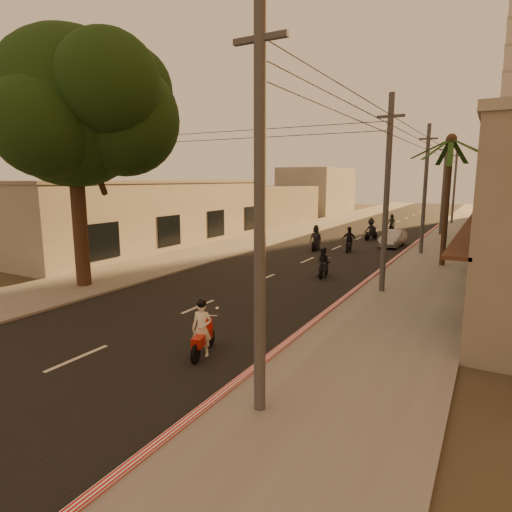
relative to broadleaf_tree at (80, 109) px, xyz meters
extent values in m
plane|color=#383023|center=(6.61, -2.14, -8.48)|extent=(160.00, 160.00, 0.00)
cube|color=black|center=(6.61, 17.86, -8.47)|extent=(10.00, 140.00, 0.02)
cube|color=slate|center=(14.11, 17.86, -8.42)|extent=(5.00, 140.00, 0.12)
cube|color=slate|center=(-0.89, 17.86, -8.42)|extent=(5.00, 140.00, 0.12)
cube|color=red|center=(11.71, 12.86, -8.38)|extent=(0.20, 60.00, 0.20)
cube|color=#44271B|center=(16.31, 15.86, -5.38)|extent=(0.80, 34.00, 0.12)
cube|color=#9F998F|center=(-7.39, 11.86, -5.98)|extent=(8.00, 24.00, 5.00)
cube|color=gray|center=(-7.39, 11.86, -3.38)|extent=(8.20, 24.20, 0.20)
cylinder|color=black|center=(-0.39, -0.14, -5.48)|extent=(0.70, 0.70, 6.00)
cylinder|color=black|center=(0.41, 0.26, -2.48)|extent=(1.22, 2.17, 3.04)
cylinder|color=black|center=(-0.99, -0.44, -2.28)|extent=(1.31, 1.49, 2.73)
sphere|color=black|center=(-0.39, -0.14, 0.02)|extent=(7.20, 7.20, 7.20)
sphere|color=black|center=(1.81, 0.86, -0.48)|extent=(5.20, 5.20, 5.20)
sphere|color=black|center=(-2.19, 0.66, -0.28)|extent=(4.80, 4.80, 4.80)
sphere|color=black|center=(0.21, -1.94, -0.88)|extent=(4.60, 4.60, 4.60)
sphere|color=black|center=(2.61, -0.64, 0.72)|extent=(4.40, 4.40, 4.40)
sphere|color=black|center=(-2.79, -1.34, 0.52)|extent=(4.00, 4.00, 4.00)
sphere|color=black|center=(0.81, 2.26, 1.12)|extent=(4.40, 4.40, 4.40)
cylinder|color=black|center=(14.61, 13.86, -4.68)|extent=(0.32, 0.32, 7.60)
sphere|color=black|center=(14.61, 13.86, -0.88)|extent=(0.60, 0.60, 0.60)
cylinder|color=#38383A|center=(12.81, -6.14, -3.98)|extent=(0.26, 0.26, 9.00)
cube|color=#38383A|center=(12.81, -6.14, -0.48)|extent=(1.20, 0.12, 0.12)
cylinder|color=#38383A|center=(12.81, 5.86, -3.98)|extent=(0.26, 0.26, 9.00)
cube|color=#38383A|center=(12.81, 5.86, -0.48)|extent=(1.20, 0.12, 0.12)
cylinder|color=#38383A|center=(12.81, 17.86, -3.98)|extent=(0.26, 0.26, 9.00)
cube|color=#38383A|center=(12.81, 17.86, -0.48)|extent=(1.20, 0.12, 0.12)
cylinder|color=#38383A|center=(12.81, 29.86, -3.98)|extent=(0.26, 0.26, 9.00)
cube|color=#38383A|center=(12.81, 29.86, -0.48)|extent=(1.20, 0.12, 0.12)
cylinder|color=#38383A|center=(12.81, 41.86, -3.98)|extent=(0.26, 0.26, 9.00)
cube|color=#38383A|center=(12.81, 41.86, -0.48)|extent=(1.20, 0.12, 0.12)
cube|color=#9F998F|center=(-7.39, 31.86, -6.28)|extent=(8.00, 14.00, 4.40)
cube|color=#9F998F|center=(-7.39, 49.86, -4.98)|extent=(8.00, 14.00, 7.00)
cylinder|color=black|center=(9.56, -3.46, -8.19)|extent=(0.25, 0.58, 0.57)
cylinder|color=black|center=(9.90, -4.68, -8.19)|extent=(0.25, 0.58, 0.57)
cube|color=#B11B0D|center=(9.75, -4.14, -7.92)|extent=(0.58, 1.16, 0.31)
cube|color=#B11B0D|center=(9.61, -3.65, -7.76)|extent=(0.32, 0.18, 0.61)
cylinder|color=silver|center=(9.58, -3.54, -7.41)|extent=(0.55, 0.19, 0.04)
imported|color=white|center=(9.75, -4.14, -7.62)|extent=(0.84, 0.73, 1.71)
sphere|color=black|center=(9.75, -4.14, -6.82)|extent=(0.31, 0.31, 0.31)
sphere|color=silver|center=(9.31, -3.63, -7.15)|extent=(0.12, 0.12, 0.12)
sphere|color=silver|center=(9.86, -3.48, -7.15)|extent=(0.12, 0.12, 0.12)
cylinder|color=black|center=(9.20, 8.30, -8.21)|extent=(0.16, 0.54, 0.53)
cylinder|color=black|center=(9.33, 7.11, -8.21)|extent=(0.16, 0.54, 0.53)
cube|color=black|center=(9.27, 7.63, -7.95)|extent=(0.38, 1.07, 0.29)
cube|color=black|center=(9.22, 8.11, -7.81)|extent=(0.30, 0.13, 0.57)
cylinder|color=silver|center=(9.21, 8.22, -7.47)|extent=(0.53, 0.10, 0.04)
imported|color=black|center=(9.27, 7.63, -7.67)|extent=(0.92, 0.78, 1.60)
sphere|color=black|center=(9.27, 7.63, -6.92)|extent=(0.29, 0.29, 0.29)
cylinder|color=black|center=(7.87, 17.24, -8.18)|extent=(0.18, 0.60, 0.59)
cylinder|color=black|center=(8.05, 15.94, -8.18)|extent=(0.18, 0.60, 0.59)
cube|color=black|center=(7.97, 16.51, -7.90)|extent=(0.45, 1.19, 0.32)
cube|color=black|center=(7.90, 17.03, -7.74)|extent=(0.33, 0.15, 0.63)
cylinder|color=silver|center=(7.88, 17.16, -7.37)|extent=(0.58, 0.12, 0.04)
imported|color=black|center=(7.97, 16.51, -7.59)|extent=(1.15, 0.70, 1.77)
sphere|color=black|center=(7.97, 16.51, -6.75)|extent=(0.32, 0.32, 0.32)
cylinder|color=black|center=(5.55, 16.59, -8.17)|extent=(0.17, 0.62, 0.61)
cylinder|color=black|center=(5.70, 15.24, -8.17)|extent=(0.17, 0.62, 0.61)
cube|color=black|center=(5.64, 15.83, -7.88)|extent=(0.43, 1.22, 0.33)
cube|color=black|center=(5.58, 16.37, -7.71)|extent=(0.34, 0.14, 0.65)
cylinder|color=silver|center=(5.56, 16.50, -7.33)|extent=(0.60, 0.11, 0.04)
imported|color=black|center=(5.64, 15.83, -7.56)|extent=(1.02, 0.78, 1.83)
sphere|color=black|center=(5.64, 15.83, -6.70)|extent=(0.33, 0.33, 0.33)
cylinder|color=black|center=(8.03, 24.17, -8.17)|extent=(0.27, 0.63, 0.62)
cylinder|color=black|center=(7.67, 22.83, -8.17)|extent=(0.27, 0.63, 0.62)
cube|color=black|center=(7.83, 23.42, -7.87)|extent=(0.62, 1.26, 0.33)
cube|color=black|center=(7.98, 23.96, -7.70)|extent=(0.35, 0.19, 0.67)
cylinder|color=silver|center=(8.01, 24.09, -7.31)|extent=(0.60, 0.20, 0.04)
imported|color=black|center=(7.83, 23.42, -7.54)|extent=(1.55, 1.30, 1.86)
sphere|color=black|center=(7.83, 23.42, -6.66)|extent=(0.33, 0.33, 0.33)
imported|color=#979A9F|center=(10.30, 20.61, -7.82)|extent=(1.65, 4.07, 1.31)
cylinder|color=black|center=(7.81, 32.63, -8.20)|extent=(0.13, 0.56, 0.55)
cylinder|color=black|center=(7.89, 31.41, -8.20)|extent=(0.13, 0.56, 0.55)
cube|color=black|center=(7.85, 31.95, -7.94)|extent=(0.34, 1.10, 0.29)
cube|color=black|center=(7.82, 32.44, -7.79)|extent=(0.30, 0.12, 0.59)
cylinder|color=silver|center=(7.82, 32.56, -7.44)|extent=(0.54, 0.07, 0.04)
imported|color=black|center=(7.85, 31.95, -7.65)|extent=(0.87, 0.63, 1.65)
sphere|color=black|center=(7.85, 31.95, -6.88)|extent=(0.29, 0.29, 0.29)
camera|label=1|loc=(17.11, -14.05, -3.20)|focal=30.00mm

